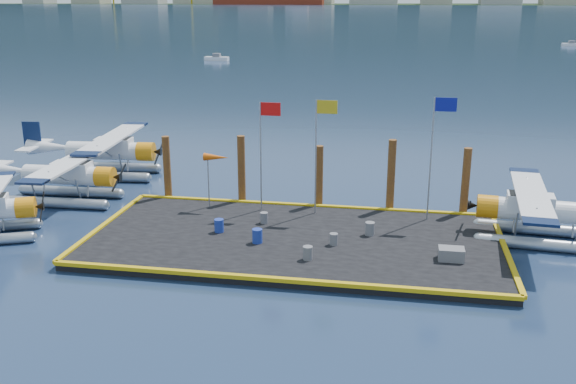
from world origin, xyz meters
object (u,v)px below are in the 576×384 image
(drum_3, at_px, (257,236))
(piling_4, at_px, (465,184))
(seaplane_b, at_px, (67,178))
(piling_0, at_px, (167,170))
(drum_1, at_px, (308,253))
(flagpole_yellow, at_px, (320,140))
(seaplane_c, at_px, (108,153))
(windsock, at_px, (216,159))
(seaplane_d, at_px, (537,214))
(flagpole_red, at_px, (264,140))
(drum_2, at_px, (334,239))
(drum_5, at_px, (264,218))
(piling_1, at_px, (242,172))
(piling_3, at_px, (391,178))
(drum_4, at_px, (370,229))
(drum_0, at_px, (219,226))
(crate, at_px, (451,254))
(piling_2, at_px, (319,179))
(flagpole_blue, at_px, (436,141))

(drum_3, distance_m, piling_4, 12.09)
(seaplane_b, distance_m, piling_0, 6.00)
(drum_1, relative_size, flagpole_yellow, 0.10)
(drum_3, bearing_deg, piling_4, 32.47)
(seaplane_c, relative_size, windsock, 3.34)
(seaplane_d, relative_size, flagpole_red, 1.60)
(seaplane_c, relative_size, drum_2, 18.40)
(drum_5, bearing_deg, seaplane_d, 3.15)
(seaplane_c, relative_size, flagpole_yellow, 1.68)
(seaplane_c, distance_m, piling_1, 11.46)
(seaplane_b, relative_size, seaplane_d, 1.00)
(piling_4, bearing_deg, seaplane_d, -42.04)
(drum_1, height_order, piling_3, piling_3)
(seaplane_d, distance_m, piling_0, 20.47)
(drum_4, bearing_deg, drum_5, 171.95)
(seaplane_c, bearing_deg, drum_5, 51.25)
(drum_2, bearing_deg, drum_3, -174.21)
(drum_0, height_order, drum_4, drum_0)
(windsock, relative_size, piling_1, 0.74)
(drum_3, distance_m, crate, 9.06)
(seaplane_b, relative_size, piling_1, 2.29)
(seaplane_b, distance_m, drum_0, 11.42)
(seaplane_b, xyz_separation_m, piling_2, (14.89, 1.00, 0.41))
(seaplane_d, xyz_separation_m, drum_4, (-8.13, -1.53, -0.75))
(piling_3, bearing_deg, seaplane_c, 165.98)
(drum_3, relative_size, drum_5, 1.19)
(piling_1, bearing_deg, flagpole_red, -43.15)
(flagpole_red, bearing_deg, piling_0, 165.54)
(crate, distance_m, flagpole_blue, 6.75)
(drum_3, distance_m, drum_5, 2.78)
(seaplane_c, relative_size, drum_1, 16.67)
(seaplane_d, relative_size, piling_0, 2.40)
(drum_2, distance_m, flagpole_blue, 7.62)
(drum_4, relative_size, piling_0, 0.17)
(flagpole_red, relative_size, flagpole_yellow, 0.97)
(drum_0, height_order, piling_2, piling_2)
(seaplane_b, relative_size, piling_4, 2.40)
(seaplane_b, xyz_separation_m, windsock, (9.36, -0.60, 1.74))
(windsock, bearing_deg, piling_4, 6.75)
(seaplane_b, height_order, flagpole_red, flagpole_red)
(flagpole_yellow, bearing_deg, drum_4, -44.44)
(piling_2, bearing_deg, windsock, -163.85)
(seaplane_d, xyz_separation_m, windsock, (-16.78, 1.33, 1.75))
(drum_0, height_order, flagpole_blue, flagpole_blue)
(piling_0, distance_m, piling_3, 13.00)
(drum_1, bearing_deg, piling_4, 47.25)
(drum_0, xyz_separation_m, drum_1, (4.90, -2.71, -0.02))
(flagpole_blue, bearing_deg, crate, -82.55)
(flagpole_yellow, bearing_deg, drum_3, -115.77)
(drum_2, xyz_separation_m, piling_1, (-6.01, 6.08, 1.42))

